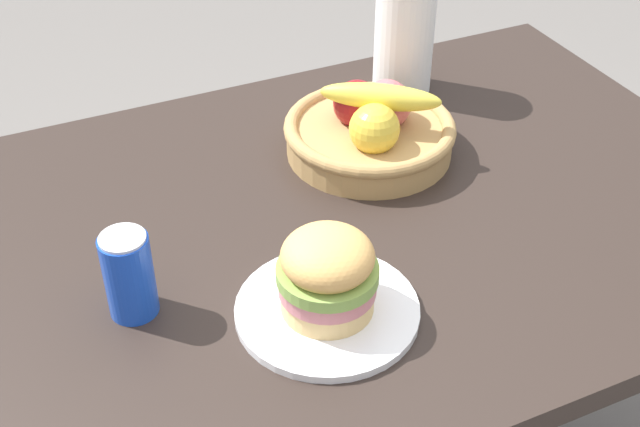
{
  "coord_description": "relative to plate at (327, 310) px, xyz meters",
  "views": [
    {
      "loc": [
        -0.43,
        -0.93,
        1.54
      ],
      "look_at": [
        -0.03,
        -0.06,
        0.81
      ],
      "focal_mm": 47.38,
      "sensor_mm": 36.0,
      "label": 1
    }
  ],
  "objects": [
    {
      "name": "soda_can",
      "position": [
        -0.23,
        0.11,
        0.06
      ],
      "size": [
        0.07,
        0.07,
        0.13
      ],
      "color": "blue",
      "rests_on": "dining_table"
    },
    {
      "name": "paper_towel_roll",
      "position": [
        0.39,
        0.5,
        0.11
      ],
      "size": [
        0.11,
        0.11,
        0.24
      ],
      "primitive_type": "cylinder",
      "color": "white",
      "rests_on": "dining_table"
    },
    {
      "name": "plate",
      "position": [
        0.0,
        0.0,
        0.0
      ],
      "size": [
        0.25,
        0.25,
        0.01
      ],
      "primitive_type": "cylinder",
      "color": "white",
      "rests_on": "dining_table"
    },
    {
      "name": "dining_table",
      "position": [
        0.08,
        0.19,
        -0.11
      ],
      "size": [
        1.4,
        0.9,
        0.75
      ],
      "color": "#2D231E",
      "rests_on": "ground_plane"
    },
    {
      "name": "fruit_basket",
      "position": [
        0.23,
        0.33,
        0.04
      ],
      "size": [
        0.29,
        0.29,
        0.14
      ],
      "color": "tan",
      "rests_on": "dining_table"
    },
    {
      "name": "sandwich",
      "position": [
        0.0,
        0.0,
        0.07
      ],
      "size": [
        0.13,
        0.13,
        0.12
      ],
      "color": "#E5BC75",
      "rests_on": "plate"
    }
  ]
}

